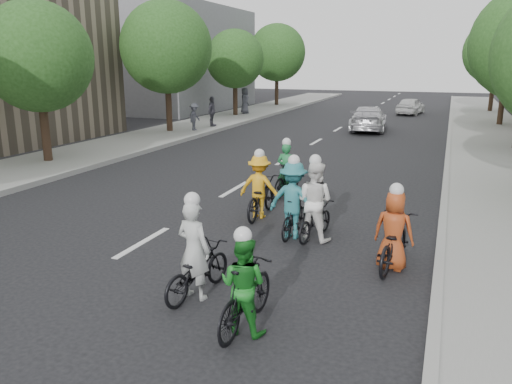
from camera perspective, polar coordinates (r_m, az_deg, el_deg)
The scene contains 24 objects.
ground at distance 11.16m, azimuth -12.82°, elevation -5.65°, with size 120.00×120.00×0.00m, color black.
sidewalk_left at distance 23.58m, azimuth -15.61°, elevation 5.05°, with size 4.00×80.00×0.15m, color gray.
curb_left at distance 22.48m, azimuth -11.59°, elevation 4.88°, with size 0.18×80.00×0.18m, color #999993.
sidewalk_right at distance 19.10m, azimuth 26.78°, elevation 1.83°, with size 4.00×80.00×0.15m, color gray.
curb_right at distance 18.99m, azimuth 20.95°, elevation 2.42°, with size 0.18×80.00×0.18m, color #999993.
bldg_sw at distance 42.71m, azimuth -10.16°, elevation 14.75°, with size 10.00×14.00×8.00m, color slate.
tree_l_2 at distance 20.37m, azimuth -23.71°, elevation 13.95°, with size 4.00×4.00×5.97m.
tree_l_3 at distance 27.56m, azimuth -10.22°, elevation 15.96°, with size 4.80×4.80×6.93m.
tree_l_4 at distance 35.57m, azimuth -2.43°, elevation 14.95°, with size 4.00×4.00×5.97m.
tree_l_5 at distance 43.98m, azimuth 2.42°, elevation 15.63°, with size 4.80×4.80×6.93m.
tree_r_2 at distance 33.34m, azimuth 26.79°, elevation 13.46°, with size 4.00×4.00×5.97m.
tree_r_3 at distance 42.32m, azimuth 25.81°, elevation 14.26°, with size 4.80×4.80×6.93m.
cyclist_0 at distance 7.33m, azimuth -1.29°, elevation -11.21°, with size 0.74×1.76×1.60m.
cyclist_1 at distance 11.05m, azimuth 4.30°, elevation -1.48°, with size 1.15×1.51×1.87m.
cyclist_2 at distance 8.40m, azimuth -6.85°, elevation -8.07°, with size 0.86×1.75×1.81m.
cyclist_3 at distance 14.51m, azimuth 3.54°, elevation 1.87°, with size 0.68×1.67×1.71m.
cyclist_4 at distance 12.49m, azimuth 0.48°, elevation -0.03°, with size 1.04×1.90×1.75m.
cyclist_5 at distance 10.99m, azimuth 6.68°, elevation -1.86°, with size 0.96×1.60×1.90m.
cyclist_6 at distance 9.78m, azimuth 15.43°, elevation -5.13°, with size 0.88×1.92×1.68m.
follow_car_lead at distance 29.11m, azimuth 12.73°, elevation 8.19°, with size 1.92×4.71×1.37m, color silver.
follow_car_trail at distance 38.99m, azimuth 17.26°, elevation 9.37°, with size 1.47×3.64×1.24m, color silver.
spectator_0 at distance 27.63m, azimuth -7.04°, elevation 8.53°, with size 0.96×0.55×1.48m, color #464751.
spectator_1 at distance 29.30m, azimuth -5.06°, elevation 9.16°, with size 1.00×0.42×1.71m, color #4B4955.
spectator_2 at distance 36.46m, azimuth -1.30°, elevation 10.40°, with size 0.90×0.59×1.84m, color #4C4D59.
Camera 1 is at (5.98, -8.62, 3.82)m, focal length 35.00 mm.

